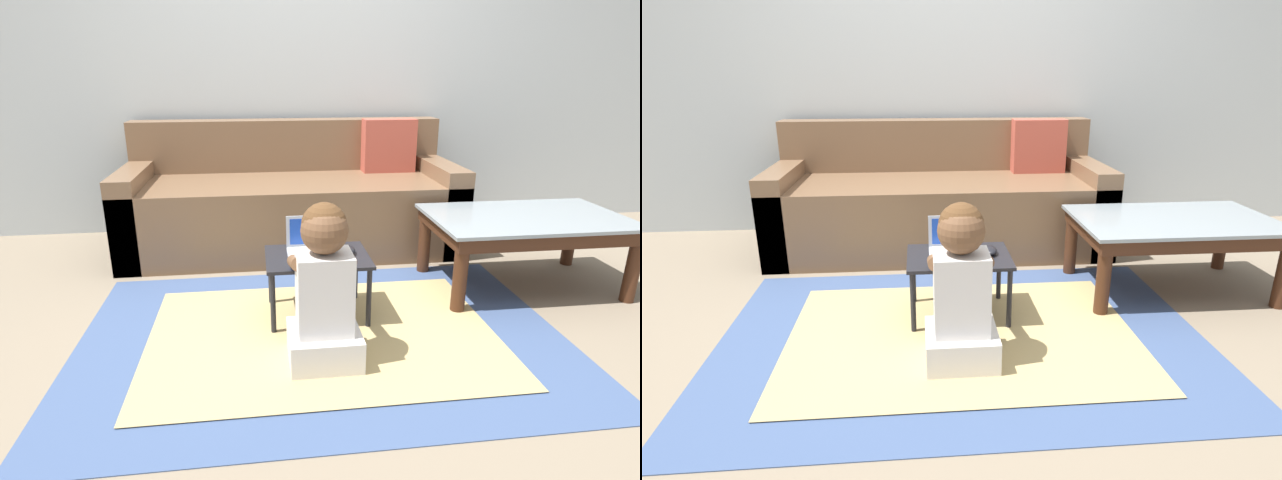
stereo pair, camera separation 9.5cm
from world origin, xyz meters
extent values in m
plane|color=#7F705B|center=(0.00, 0.00, 0.00)|extent=(16.00, 16.00, 0.00)
cube|color=silver|center=(0.00, 1.60, 1.25)|extent=(9.00, 0.06, 2.50)
cube|color=#3D517A|center=(-0.04, -0.16, 0.00)|extent=(2.16, 1.48, 0.01)
cube|color=tan|center=(-0.04, -0.16, 0.01)|extent=(1.56, 1.07, 0.00)
cube|color=brown|center=(-0.08, 1.09, 0.23)|extent=(2.15, 0.86, 0.47)
cube|color=brown|center=(-0.08, 1.42, 0.64)|extent=(2.15, 0.19, 0.35)
cube|color=brown|center=(-1.08, 1.09, 0.28)|extent=(0.16, 0.86, 0.56)
cube|color=brown|center=(0.91, 1.09, 0.28)|extent=(0.16, 0.86, 0.56)
cube|color=#B24C3D|center=(0.61, 1.26, 0.65)|extent=(0.36, 0.14, 0.36)
cube|color=gray|center=(1.12, 0.27, 0.40)|extent=(1.03, 0.64, 0.02)
cube|color=#422314|center=(1.12, 0.27, 0.35)|extent=(0.99, 0.61, 0.07)
cylinder|color=#422314|center=(0.66, 0.00, 0.19)|extent=(0.07, 0.07, 0.39)
cylinder|color=#422314|center=(0.66, 0.53, 0.19)|extent=(0.07, 0.07, 0.39)
cylinder|color=#422314|center=(1.58, 0.53, 0.19)|extent=(0.07, 0.07, 0.39)
cube|color=black|center=(-0.04, 0.05, 0.31)|extent=(0.49, 0.36, 0.02)
cylinder|color=black|center=(-0.26, -0.11, 0.15)|extent=(0.02, 0.02, 0.30)
cylinder|color=black|center=(0.18, -0.11, 0.15)|extent=(0.02, 0.02, 0.30)
cylinder|color=black|center=(-0.26, 0.20, 0.15)|extent=(0.02, 0.02, 0.30)
cylinder|color=black|center=(0.18, 0.20, 0.15)|extent=(0.02, 0.02, 0.30)
cube|color=#B7BCC6|center=(-0.06, 0.05, 0.32)|extent=(0.24, 0.16, 0.02)
cube|color=silver|center=(-0.06, 0.04, 0.34)|extent=(0.20, 0.10, 0.00)
cube|color=#B7BCC6|center=(-0.06, 0.13, 0.41)|extent=(0.24, 0.01, 0.16)
cube|color=#1E47B7|center=(-0.06, 0.12, 0.41)|extent=(0.21, 0.00, 0.13)
ellipsoid|color=black|center=(0.11, 0.06, 0.33)|extent=(0.07, 0.11, 0.04)
cube|color=silver|center=(-0.06, -0.36, 0.07)|extent=(0.29, 0.27, 0.14)
cube|color=silver|center=(-0.06, -0.36, 0.31)|extent=(0.22, 0.18, 0.33)
sphere|color=brown|center=(-0.06, -0.36, 0.57)|extent=(0.19, 0.19, 0.19)
sphere|color=brown|center=(-0.06, -0.35, 0.59)|extent=(0.18, 0.18, 0.18)
cylinder|color=brown|center=(-0.16, -0.23, 0.39)|extent=(0.06, 0.28, 0.14)
cylinder|color=brown|center=(0.04, -0.23, 0.39)|extent=(0.06, 0.28, 0.14)
camera|label=1|loc=(-0.31, -2.14, 1.15)|focal=28.00mm
camera|label=2|loc=(-0.22, -2.15, 1.15)|focal=28.00mm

